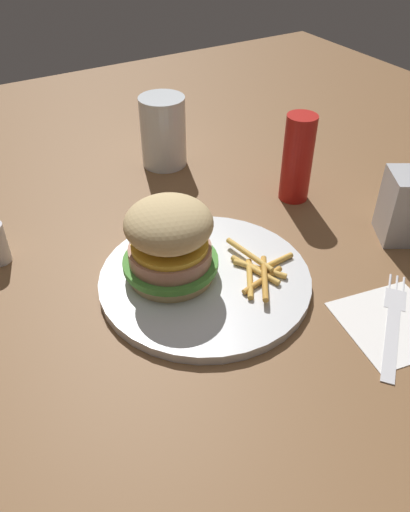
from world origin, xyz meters
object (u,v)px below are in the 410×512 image
object	(u,v)px
napkin	(393,323)
fork	(394,321)
sandwich	(169,241)
ketchup_bottle	(297,158)
plate	(205,279)
drink_glass	(163,134)
fries_pile	(259,270)

from	to	relation	value
napkin	fork	world-z (taller)	fork
sandwich	fork	xyz separation A→B (m)	(0.18, -0.19, -0.06)
napkin	ketchup_bottle	xyz separation A→B (m)	(0.07, 0.27, 0.06)
sandwich	ketchup_bottle	bearing A→B (deg)	17.74
plate	sandwich	distance (m)	0.07
sandwich	plate	bearing A→B (deg)	-33.66
fork	drink_glass	xyz separation A→B (m)	(-0.05, 0.46, 0.05)
fries_pile	napkin	xyz separation A→B (m)	(0.09, -0.14, -0.02)
drink_glass	ketchup_bottle	size ratio (longest dim) A/B	0.88
napkin	fork	xyz separation A→B (m)	(0.00, 0.00, 0.00)
fries_pile	ketchup_bottle	size ratio (longest dim) A/B	0.91
drink_glass	ketchup_bottle	world-z (taller)	ketchup_bottle
fries_pile	fork	size ratio (longest dim) A/B	0.83
fries_pile	fork	distance (m)	0.16
plate	ketchup_bottle	world-z (taller)	ketchup_bottle
sandwich	drink_glass	bearing A→B (deg)	64.59
fries_pile	fork	xyz separation A→B (m)	(0.09, -0.13, -0.01)
ketchup_bottle	sandwich	bearing A→B (deg)	-162.26
napkin	drink_glass	world-z (taller)	drink_glass
plate	drink_glass	xyz separation A→B (m)	(0.10, 0.30, 0.05)
sandwich	napkin	size ratio (longest dim) A/B	1.03
plate	fork	bearing A→B (deg)	-48.29
plate	drink_glass	world-z (taller)	drink_glass
fork	ketchup_bottle	distance (m)	0.28
drink_glass	fries_pile	bearing A→B (deg)	-96.80
fries_pile	ketchup_bottle	xyz separation A→B (m)	(0.16, 0.13, 0.05)
fork	napkin	bearing A→B (deg)	-140.26
plate	sandwich	world-z (taller)	sandwich
plate	fries_pile	xyz separation A→B (m)	(0.06, -0.03, 0.01)
fries_pile	sandwich	bearing A→B (deg)	150.14
plate	sandwich	bearing A→B (deg)	146.34
plate	drink_glass	size ratio (longest dim) A/B	2.24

